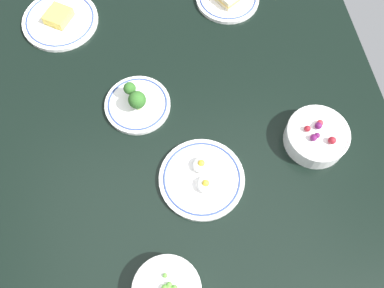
# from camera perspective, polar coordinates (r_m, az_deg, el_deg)

# --- Properties ---
(dining_table) EXTENTS (1.33, 1.11, 0.04)m
(dining_table) POSITION_cam_1_polar(r_m,az_deg,el_deg) (1.11, 0.00, -0.84)
(dining_table) COLOR black
(dining_table) RESTS_ON ground
(plate_cheese) EXTENTS (0.23, 0.23, 0.04)m
(plate_cheese) POSITION_cam_1_polar(r_m,az_deg,el_deg) (1.37, -17.80, 16.07)
(plate_cheese) COLOR white
(plate_cheese) RESTS_ON dining_table
(plate_broccoli) EXTENTS (0.18, 0.18, 0.08)m
(plate_broccoli) POSITION_cam_1_polar(r_m,az_deg,el_deg) (1.14, -7.60, 5.65)
(plate_broccoli) COLOR white
(plate_broccoli) RESTS_ON dining_table
(plate_eggs) EXTENTS (0.22, 0.22, 0.05)m
(plate_eggs) POSITION_cam_1_polar(r_m,az_deg,el_deg) (1.05, 1.39, -4.77)
(plate_eggs) COLOR white
(plate_eggs) RESTS_ON dining_table
(bowl_berries) EXTENTS (0.16, 0.16, 0.07)m
(bowl_berries) POSITION_cam_1_polar(r_m,az_deg,el_deg) (1.12, 16.84, 1.02)
(bowl_berries) COLOR white
(bowl_berries) RESTS_ON dining_table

